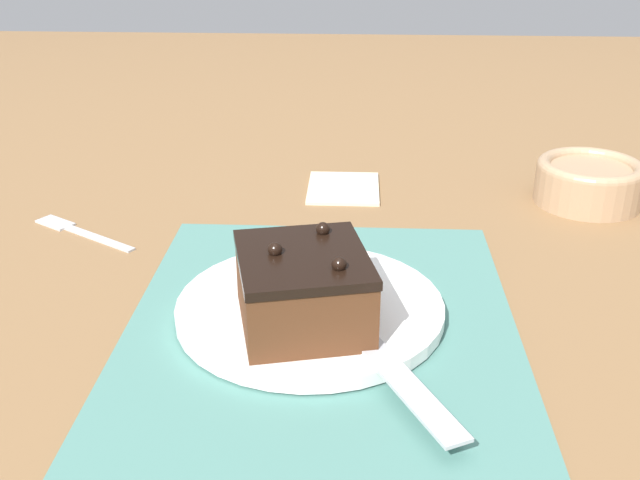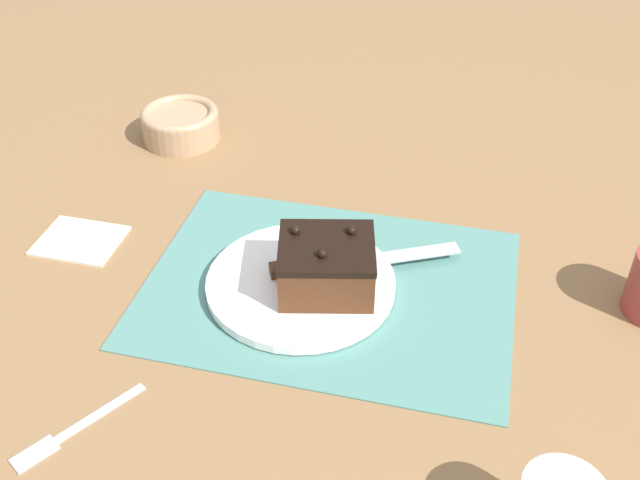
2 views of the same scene
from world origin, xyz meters
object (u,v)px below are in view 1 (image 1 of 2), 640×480
(small_bowl, at_px, (589,181))
(dessert_fork, at_px, (77,230))
(cake_plate, at_px, (310,308))
(serving_knife, at_px, (349,318))
(chocolate_cake, at_px, (303,286))

(small_bowl, relative_size, dessert_fork, 0.93)
(cake_plate, distance_m, small_bowl, 0.43)
(cake_plate, bearing_deg, serving_knife, 45.89)
(serving_knife, distance_m, small_bowl, 0.43)
(small_bowl, height_order, dessert_fork, small_bowl)
(cake_plate, relative_size, serving_knife, 1.02)
(chocolate_cake, distance_m, serving_knife, 0.05)
(serving_knife, xyz_separation_m, small_bowl, (-0.32, 0.28, 0.01))
(chocolate_cake, distance_m, dessert_fork, 0.34)
(cake_plate, distance_m, serving_knife, 0.05)
(serving_knife, distance_m, dessert_fork, 0.37)
(chocolate_cake, height_order, small_bowl, chocolate_cake)
(small_bowl, bearing_deg, cake_plate, -47.81)
(chocolate_cake, xyz_separation_m, small_bowl, (-0.32, 0.32, -0.02))
(small_bowl, bearing_deg, serving_knife, -41.31)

